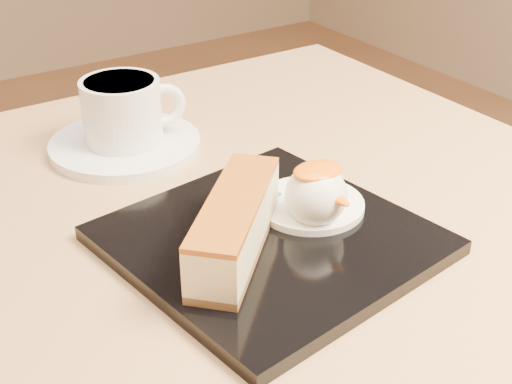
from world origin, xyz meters
TOP-DOWN VIEW (x-y plane):
  - dessert_plate at (0.05, 0.01)m, footprint 0.25×0.25m
  - cheesecake at (0.02, 0.01)m, footprint 0.13×0.13m
  - cream_smear at (0.10, 0.03)m, footprint 0.09×0.09m
  - ice_cream_scoop at (0.09, 0.01)m, footprint 0.05×0.05m
  - mango_sauce at (0.10, 0.01)m, footprint 0.04×0.03m
  - mint_sprig at (0.08, 0.05)m, footprint 0.03×0.02m
  - saucer at (0.03, 0.24)m, footprint 0.15×0.15m
  - coffee_cup at (0.03, 0.24)m, footprint 0.10×0.08m

SIDE VIEW (x-z plane):
  - saucer at x=0.03m, z-range 0.72..0.73m
  - dessert_plate at x=0.05m, z-range 0.72..0.73m
  - cream_smear at x=0.10m, z-range 0.73..0.74m
  - mint_sprig at x=0.08m, z-range 0.74..0.74m
  - cheesecake at x=0.02m, z-range 0.73..0.78m
  - ice_cream_scoop at x=0.09m, z-range 0.73..0.78m
  - coffee_cup at x=0.03m, z-range 0.73..0.79m
  - mango_sauce at x=0.10m, z-range 0.77..0.78m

